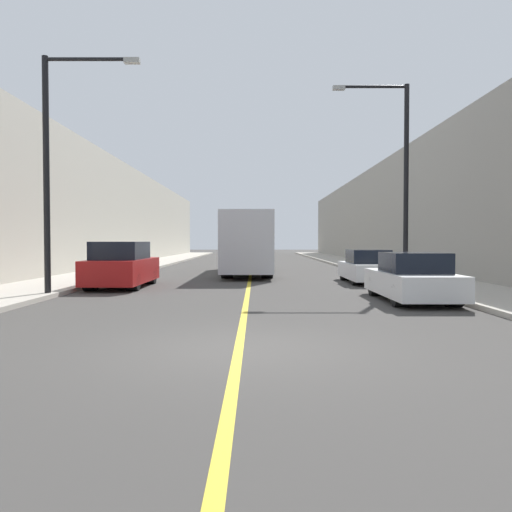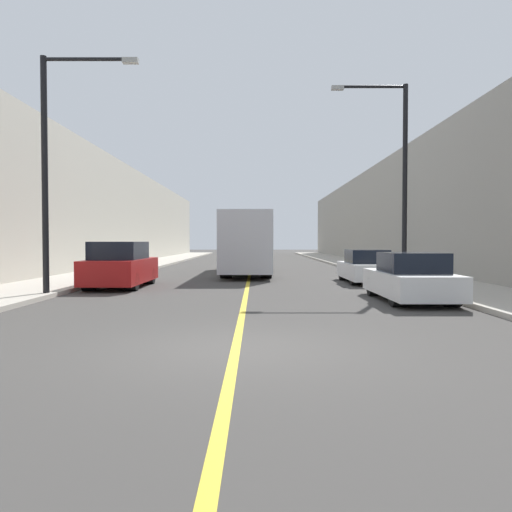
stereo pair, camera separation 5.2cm
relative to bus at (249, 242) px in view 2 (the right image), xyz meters
name	(u,v)px [view 2 (the right image)]	position (x,y,z in m)	size (l,w,h in m)	color
ground_plane	(237,349)	(0.14, -19.71, -1.75)	(200.00, 200.00, 0.00)	#3F3D3A
sidewalk_left	(152,264)	(-7.71, 10.29, -1.67)	(3.40, 72.00, 0.14)	#B2AA9E
sidewalk_right	(355,264)	(8.00, 10.29, -1.67)	(3.40, 72.00, 0.14)	#B2AA9E
building_row_left	(103,215)	(-11.41, 10.29, 2.11)	(4.00, 72.00, 7.72)	#B7B2A3
building_row_right	(404,214)	(11.70, 10.29, 2.12)	(4.00, 72.00, 7.74)	gray
road_center_line	(253,265)	(0.14, 10.29, -1.74)	(0.16, 72.00, 0.01)	gold
bus	(249,242)	(0.00, 0.00, 0.00)	(2.52, 11.84, 3.24)	silver
parked_suv_left	(123,266)	(-4.84, -8.47, -0.91)	(1.99, 4.77, 1.80)	maroon
car_right_near	(413,279)	(5.16, -13.01, -1.08)	(1.88, 4.51, 1.48)	silver
car_right_mid	(368,268)	(5.28, -6.32, -1.09)	(1.82, 4.36, 1.45)	silver
street_lamp_left	(56,157)	(-6.01, -11.94, 2.79)	(3.13, 0.24, 7.58)	black
street_lamp_right	(400,169)	(6.31, -7.52, 3.04)	(3.13, 0.24, 8.07)	black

